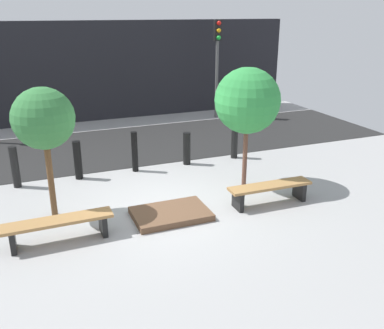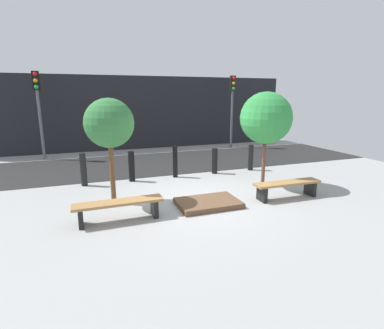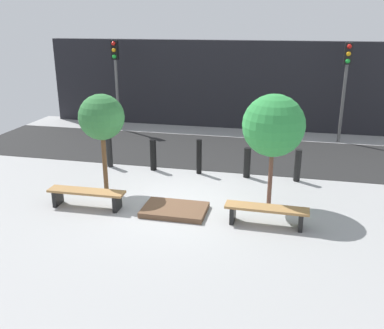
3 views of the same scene
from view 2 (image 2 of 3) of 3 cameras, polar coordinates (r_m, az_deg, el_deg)
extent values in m
plane|color=#9C9C9C|center=(8.11, 1.97, -6.85)|extent=(18.00, 18.00, 0.00)
cube|color=#242424|center=(12.59, -6.30, 0.34)|extent=(18.00, 4.22, 0.01)
cube|color=black|center=(16.12, -9.80, 9.68)|extent=(16.20, 0.50, 3.72)
cube|color=black|center=(6.95, -20.45, -9.42)|extent=(0.11, 0.41, 0.40)
cube|color=black|center=(7.11, -7.18, -8.13)|extent=(0.11, 0.41, 0.40)
cube|color=#9E7242|center=(6.90, -13.83, -7.04)|extent=(1.99, 0.45, 0.06)
cube|color=black|center=(8.20, 13.18, -5.48)|extent=(0.11, 0.41, 0.40)
cube|color=black|center=(9.10, 21.58, -4.21)|extent=(0.11, 0.41, 0.40)
cube|color=#9E7242|center=(8.56, 17.71, -3.35)|extent=(1.93, 0.44, 0.06)
cube|color=brown|center=(7.74, 3.09, -7.33)|extent=(1.57, 1.06, 0.13)
cylinder|color=brown|center=(7.91, -14.96, -1.17)|extent=(0.13, 0.13, 1.75)
sphere|color=#34773C|center=(7.71, -15.49, 7.61)|extent=(1.23, 1.23, 1.23)
cylinder|color=brown|center=(9.40, 13.51, 0.91)|extent=(0.11, 0.11, 1.68)
sphere|color=green|center=(9.23, 13.93, 8.60)|extent=(1.54, 1.54, 1.54)
cylinder|color=black|center=(9.85, -19.98, -0.92)|extent=(0.19, 0.19, 1.03)
cylinder|color=black|center=(9.94, -11.43, -0.36)|extent=(0.20, 0.20, 0.99)
cylinder|color=black|center=(10.24, -3.23, 0.53)|extent=(0.16, 0.16, 1.08)
cylinder|color=black|center=(10.77, 4.34, 0.67)|extent=(0.21, 0.21, 0.91)
cylinder|color=black|center=(11.44, 11.13, 1.32)|extent=(0.19, 0.19, 0.96)
cylinder|color=#606060|center=(14.49, -26.98, 8.15)|extent=(0.12, 0.12, 3.74)
cube|color=black|center=(14.47, -27.60, 13.97)|extent=(0.28, 0.16, 0.78)
sphere|color=red|center=(14.38, -27.77, 15.02)|extent=(0.17, 0.17, 0.17)
sphere|color=orange|center=(14.37, -27.65, 13.99)|extent=(0.17, 0.17, 0.17)
sphere|color=green|center=(14.36, -27.54, 12.96)|extent=(0.17, 0.17, 0.17)
cylinder|color=#575757|center=(16.19, 7.59, 9.81)|extent=(0.12, 0.12, 3.74)
cube|color=black|center=(16.17, 7.75, 15.06)|extent=(0.28, 0.16, 0.78)
sphere|color=red|center=(16.09, 7.96, 15.99)|extent=(0.17, 0.17, 0.17)
sphere|color=orange|center=(16.08, 7.93, 15.07)|extent=(0.17, 0.17, 0.17)
sphere|color=green|center=(16.07, 7.90, 14.14)|extent=(0.17, 0.17, 0.17)
camera|label=1|loc=(1.67, 151.30, 41.45)|focal=40.00mm
camera|label=3|loc=(6.31, 100.01, 14.68)|focal=40.00mm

